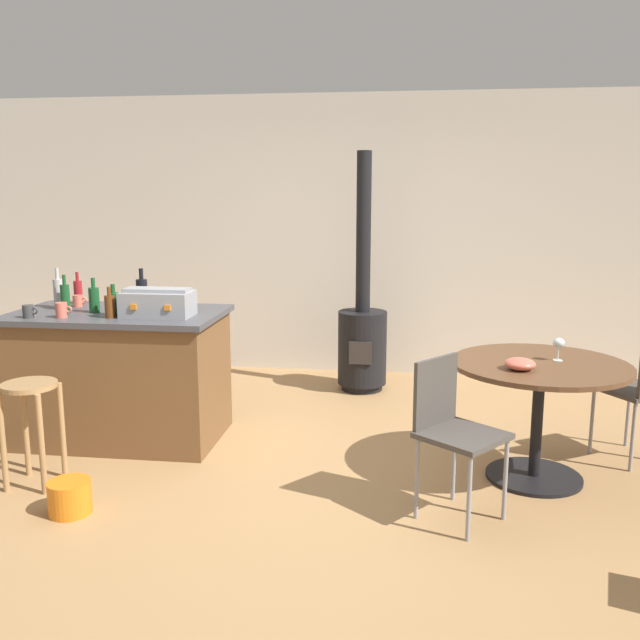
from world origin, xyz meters
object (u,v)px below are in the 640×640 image
at_px(dining_table, 539,390).
at_px(bottle_3, 114,303).
at_px(wine_glass, 559,344).
at_px(kitchen_island, 120,375).
at_px(serving_bowl, 520,364).
at_px(wooden_stool, 31,411).
at_px(cup_0, 123,301).
at_px(bottle_2, 78,291).
at_px(bottle_6, 110,306).
at_px(wood_stove, 362,333).
at_px(folding_chair_far, 452,424).
at_px(bottle_4, 58,292).
at_px(bottle_5, 94,299).
at_px(bottle_1, 142,292).
at_px(plastic_bucket, 70,497).
at_px(cup_1, 62,310).
at_px(toolbox, 158,303).
at_px(bottle_0, 65,296).
at_px(cup_3, 28,311).
at_px(cup_2, 78,301).

height_order(dining_table, bottle_3, bottle_3).
bearing_deg(wine_glass, kitchen_island, 174.29).
distance_m(bottle_3, serving_bowl, 2.72).
xyz_separation_m(wooden_stool, cup_0, (0.16, 1.04, 0.51)).
distance_m(bottle_2, bottle_6, 0.73).
bearing_deg(wood_stove, folding_chair_far, -74.62).
bearing_deg(bottle_4, bottle_3, -24.64).
xyz_separation_m(folding_chair_far, bottle_5, (-2.46, 0.89, 0.50)).
bearing_deg(serving_bowl, bottle_4, 168.21).
xyz_separation_m(bottle_1, bottle_2, (-0.55, 0.10, -0.02)).
height_order(bottle_1, plastic_bucket, bottle_1).
xyz_separation_m(bottle_5, serving_bowl, (2.86, -0.51, -0.25)).
height_order(bottle_4, bottle_5, bottle_4).
bearing_deg(bottle_4, bottle_2, 75.09).
relative_size(cup_1, wine_glass, 0.80).
bearing_deg(bottle_5, serving_bowl, -10.16).
xyz_separation_m(bottle_6, wine_glass, (2.93, -0.08, -0.16)).
bearing_deg(toolbox, kitchen_island, 161.20).
distance_m(wood_stove, serving_bowl, 2.30).
distance_m(bottle_5, bottle_6, 0.27).
distance_m(dining_table, bottle_2, 3.41).
bearing_deg(toolbox, bottle_6, -161.62).
bearing_deg(bottle_2, dining_table, -11.60).
distance_m(kitchen_island, toolbox, 0.67).
height_order(bottle_1, bottle_2, bottle_1).
distance_m(dining_table, wine_glass, 0.31).
height_order(bottle_2, cup_0, bottle_2).
height_order(bottle_4, serving_bowl, bottle_4).
distance_m(folding_chair_far, bottle_0, 2.93).
relative_size(wooden_stool, wine_glass, 4.52).
bearing_deg(bottle_4, dining_table, -8.15).
height_order(dining_table, bottle_1, bottle_1).
height_order(bottle_1, serving_bowl, bottle_1).
bearing_deg(bottle_6, wooden_stool, -111.34).
bearing_deg(bottle_0, kitchen_island, -5.45).
xyz_separation_m(bottle_3, cup_3, (-0.53, -0.17, -0.04)).
xyz_separation_m(folding_chair_far, bottle_4, (-2.81, 1.05, 0.52)).
relative_size(bottle_3, bottle_4, 0.74).
relative_size(folding_chair_far, plastic_bucket, 3.71).
xyz_separation_m(bottle_6, cup_1, (-0.33, -0.04, -0.03)).
relative_size(toolbox, bottle_4, 1.60).
bearing_deg(cup_2, serving_bowl, -13.40).
bearing_deg(cup_0, cup_3, -133.68).
relative_size(wooden_stool, serving_bowl, 3.60).
xyz_separation_m(cup_0, cup_2, (-0.35, -0.00, -0.00)).
relative_size(bottle_3, cup_3, 2.02).
distance_m(bottle_2, cup_0, 0.43).
bearing_deg(cup_1, wood_stove, 41.87).
bearing_deg(cup_1, kitchen_island, 43.72).
height_order(kitchen_island, serving_bowl, kitchen_island).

